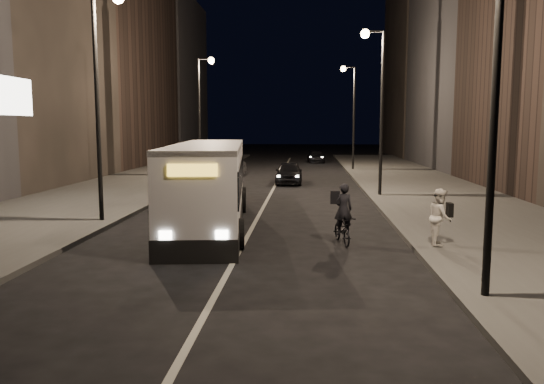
% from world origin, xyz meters
% --- Properties ---
extents(ground, '(180.00, 180.00, 0.00)m').
position_xyz_m(ground, '(0.00, 0.00, 0.00)').
color(ground, black).
rests_on(ground, ground).
extents(sidewalk_right, '(7.00, 70.00, 0.16)m').
position_xyz_m(sidewalk_right, '(8.50, 14.00, 0.08)').
color(sidewalk_right, '#3C3D3A').
rests_on(sidewalk_right, ground).
extents(sidewalk_left, '(7.00, 70.00, 0.16)m').
position_xyz_m(sidewalk_left, '(-8.50, 14.00, 0.08)').
color(sidewalk_left, '#3C3D3A').
rests_on(sidewalk_left, ground).
extents(building_row_right, '(8.00, 61.00, 21.00)m').
position_xyz_m(building_row_right, '(16.00, 27.50, 10.50)').
color(building_row_right, black).
rests_on(building_row_right, ground).
extents(building_row_left, '(8.00, 61.00, 22.00)m').
position_xyz_m(building_row_left, '(-16.00, 28.50, 11.00)').
color(building_row_left, black).
rests_on(building_row_left, ground).
extents(streetlight_right_near, '(1.20, 0.44, 8.12)m').
position_xyz_m(streetlight_right_near, '(5.33, -4.00, 5.36)').
color(streetlight_right_near, black).
rests_on(streetlight_right_near, sidewalk_right).
extents(streetlight_right_mid, '(1.20, 0.44, 8.12)m').
position_xyz_m(streetlight_right_mid, '(5.33, 12.00, 5.36)').
color(streetlight_right_mid, black).
rests_on(streetlight_right_mid, sidewalk_right).
extents(streetlight_right_far, '(1.20, 0.44, 8.12)m').
position_xyz_m(streetlight_right_far, '(5.33, 28.00, 5.36)').
color(streetlight_right_far, black).
rests_on(streetlight_right_far, sidewalk_right).
extents(streetlight_left_near, '(1.20, 0.44, 8.12)m').
position_xyz_m(streetlight_left_near, '(-5.33, 4.00, 5.36)').
color(streetlight_left_near, black).
rests_on(streetlight_left_near, sidewalk_left).
extents(streetlight_left_far, '(1.20, 0.44, 8.12)m').
position_xyz_m(streetlight_left_far, '(-5.33, 22.00, 5.36)').
color(streetlight_left_far, black).
rests_on(streetlight_left_far, sidewalk_left).
extents(city_bus, '(3.52, 11.17, 2.96)m').
position_xyz_m(city_bus, '(-1.60, 4.07, 1.61)').
color(city_bus, silver).
rests_on(city_bus, ground).
extents(cyclist_on_bicycle, '(0.89, 1.72, 1.89)m').
position_xyz_m(cyclist_on_bicycle, '(3.03, 1.26, 0.63)').
color(cyclist_on_bicycle, black).
rests_on(cyclist_on_bicycle, ground).
extents(pedestrian_woman, '(0.75, 0.89, 1.65)m').
position_xyz_m(pedestrian_woman, '(5.79, 0.64, 0.98)').
color(pedestrian_woman, silver).
rests_on(pedestrian_woman, sidewalk_right).
extents(car_near, '(1.64, 4.03, 1.37)m').
position_xyz_m(car_near, '(0.80, 18.30, 0.69)').
color(car_near, black).
rests_on(car_near, ground).
extents(car_mid, '(1.82, 4.33, 1.39)m').
position_xyz_m(car_mid, '(-3.60, 23.25, 0.70)').
color(car_mid, '#323133').
rests_on(car_mid, ground).
extents(car_far, '(1.84, 4.01, 1.14)m').
position_xyz_m(car_far, '(2.80, 37.86, 0.57)').
color(car_far, black).
rests_on(car_far, ground).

